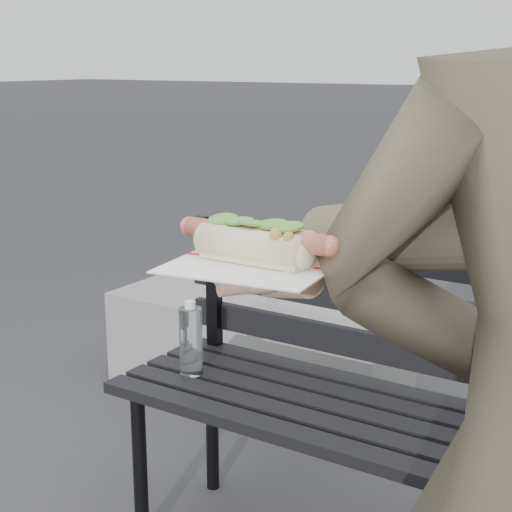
{
  "coord_description": "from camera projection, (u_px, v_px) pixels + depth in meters",
  "views": [
    {
      "loc": [
        0.57,
        -0.87,
        1.33
      ],
      "look_at": [
        0.07,
        -0.1,
        1.1
      ],
      "focal_mm": 55.0,
      "sensor_mm": 36.0,
      "label": 1
    }
  ],
  "objects": [
    {
      "name": "concrete_block",
      "position": [
        254.0,
        353.0,
        3.1
      ],
      "size": [
        1.2,
        0.4,
        0.4
      ],
      "primitive_type": "cube",
      "color": "slate",
      "rests_on": "ground"
    },
    {
      "name": "park_bench",
      "position": [
        399.0,
        392.0,
        1.95
      ],
      "size": [
        1.5,
        0.44,
        0.88
      ],
      "color": "black",
      "rests_on": "ground"
    },
    {
      "name": "held_hotdog",
      "position": [
        422.0,
        238.0,
        0.89
      ],
      "size": [
        0.61,
        0.31,
        0.2
      ],
      "color": "#433C2C"
    }
  ]
}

